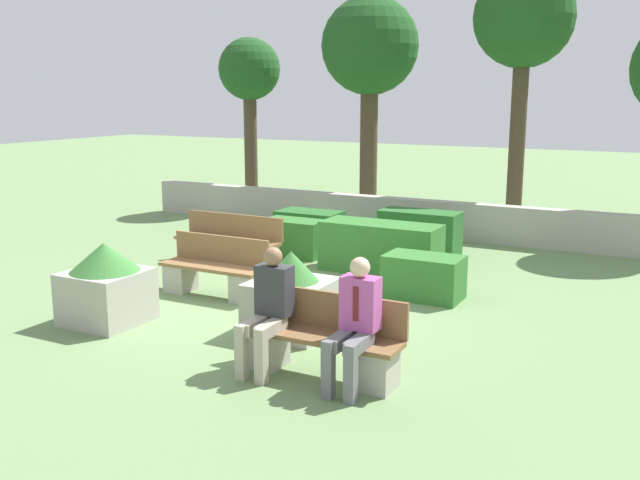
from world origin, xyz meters
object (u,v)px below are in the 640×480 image
planter_corner_left (291,297)px  tree_leftmost (249,76)px  planter_corner_right (106,284)px  bench_front (322,346)px  tree_center_left (370,50)px  tree_center_right (524,23)px  bench_left_side (228,246)px  person_seated_woman (268,304)px  bench_right_side (214,274)px  person_seated_man (355,318)px

planter_corner_left → tree_leftmost: (-5.64, 7.73, 2.87)m
planter_corner_right → bench_front: bearing=-4.7°
tree_center_left → tree_center_right: bearing=0.1°
tree_leftmost → tree_center_left: bearing=10.7°
bench_front → tree_center_right: size_ratio=0.32×
bench_front → tree_center_left: bearing=111.3°
planter_corner_left → planter_corner_right: 2.43m
planter_corner_left → tree_leftmost: 9.99m
bench_front → bench_left_side: (-3.69, 3.58, 0.01)m
bench_front → tree_center_right: 10.17m
tree_center_left → planter_corner_left: bearing=-72.2°
person_seated_woman → planter_corner_left: person_seated_woman is taller
person_seated_woman → planter_corner_right: person_seated_woman is taller
bench_front → tree_center_left: (-3.64, 9.34, 3.54)m
bench_front → bench_right_side: (-2.79, 1.93, -0.01)m
bench_left_side → planter_corner_right: 3.34m
person_seated_man → person_seated_woman: 1.01m
tree_leftmost → tree_center_left: size_ratio=0.83×
bench_left_side → planter_corner_left: planter_corner_left is taller
bench_right_side → planter_corner_left: size_ratio=1.59×
bench_left_side → person_seated_woman: size_ratio=1.46×
person_seated_woman → tree_center_left: tree_center_left is taller
person_seated_man → tree_center_right: tree_center_right is taller
tree_center_left → tree_leftmost: bearing=-169.3°
bench_front → tree_leftmost: tree_leftmost is taller
person_seated_woman → person_seated_man: bearing=0.0°
bench_right_side → tree_leftmost: size_ratio=0.39×
planter_corner_left → bench_right_side: bearing=154.2°
person_seated_man → bench_right_side: bearing=147.4°
bench_right_side → planter_corner_right: size_ratio=1.56×
tree_leftmost → tree_center_right: size_ratio=0.77×
planter_corner_right → tree_center_right: (3.12, 9.08, 3.82)m
planter_corner_left → tree_center_left: tree_center_left is taller
bench_front → tree_center_right: bearing=91.0°
person_seated_woman → planter_corner_right: bearing=171.4°
person_seated_man → person_seated_woman: bearing=-180.0°
person_seated_woman → tree_center_right: tree_center_right is taller
bench_right_side → tree_center_left: (-0.85, 7.42, 3.54)m
tree_center_right → person_seated_woman: bearing=-92.4°
bench_front → person_seated_man: size_ratio=1.32×
bench_front → planter_corner_right: (-3.28, 0.27, 0.19)m
planter_corner_left → planter_corner_right: size_ratio=0.98×
bench_left_side → person_seated_man: (4.14, -3.72, 0.40)m
person_seated_woman → tree_leftmost: bearing=124.2°
bench_left_side → bench_front: bearing=-49.3°
planter_corner_right → planter_corner_left: bearing=18.7°
planter_corner_right → tree_center_right: 10.33m
person_seated_woman → planter_corner_left: (-0.41, 1.19, -0.29)m
bench_right_side → planter_corner_left: (1.82, -0.88, 0.12)m
planter_corner_left → tree_center_left: size_ratio=0.20×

